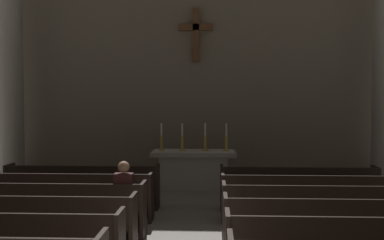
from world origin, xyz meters
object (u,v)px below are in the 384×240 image
(pew_right_row_6, at_px, (298,188))
(lone_worshipper, at_px, (125,196))
(pew_right_row_4, at_px, (320,211))
(pew_right_row_3, at_px, (335,228))
(column_left_fourth, at_px, (10,63))
(candlestick_inner_right, at_px, (205,142))
(pew_left_row_5, at_px, (68,196))
(candlestick_outer_right, at_px, (226,142))
(pew_right_row_5, at_px, (308,198))
(pew_left_row_6, at_px, (83,186))
(altar, at_px, (194,169))
(candlestick_inner_left, at_px, (182,142))
(pew_left_row_4, at_px, (50,208))
(pew_left_row_3, at_px, (27,224))
(candlestick_outer_left, at_px, (161,142))

(pew_right_row_6, distance_m, lone_worshipper, 3.91)
(pew_right_row_4, distance_m, lone_worshipper, 3.35)
(pew_right_row_3, relative_size, column_left_fourth, 0.48)
(pew_right_row_6, relative_size, column_left_fourth, 0.48)
(candlestick_inner_right, height_order, lone_worshipper, candlestick_inner_right)
(column_left_fourth, distance_m, lone_worshipper, 6.95)
(pew_left_row_5, height_order, candlestick_outer_right, candlestick_outer_right)
(pew_right_row_5, height_order, lone_worshipper, lone_worshipper)
(pew_left_row_6, xyz_separation_m, altar, (2.32, 2.28, 0.06))
(pew_right_row_6, relative_size, candlestick_inner_left, 4.58)
(lone_worshipper, bearing_deg, pew_right_row_4, -0.65)
(pew_left_row_5, bearing_deg, pew_left_row_4, -90.00)
(pew_left_row_4, xyz_separation_m, candlestick_inner_right, (2.62, 4.34, 0.77))
(pew_right_row_6, bearing_deg, pew_right_row_4, -90.00)
(altar, bearing_deg, pew_left_row_3, -113.38)
(pew_right_row_4, relative_size, candlestick_outer_right, 4.58)
(pew_right_row_4, bearing_deg, pew_left_row_3, -167.51)
(pew_left_row_3, distance_m, column_left_fourth, 7.23)
(pew_right_row_5, distance_m, candlestick_inner_left, 4.29)
(column_left_fourth, relative_size, altar, 3.13)
(pew_right_row_4, height_order, altar, altar)
(candlestick_outer_right, xyz_separation_m, lone_worshipper, (-1.87, -4.30, -0.55))
(lone_worshipper, bearing_deg, candlestick_inner_left, 80.48)
(pew_right_row_5, bearing_deg, pew_left_row_6, 167.51)
(pew_right_row_3, bearing_deg, lone_worshipper, 162.30)
(pew_left_row_6, distance_m, candlestick_inner_left, 3.15)
(pew_left_row_3, xyz_separation_m, pew_right_row_5, (4.64, 2.06, 0.00))
(pew_left_row_3, relative_size, pew_right_row_3, 1.00)
(pew_left_row_4, distance_m, pew_right_row_6, 5.08)
(pew_left_row_6, distance_m, column_left_fourth, 4.97)
(pew_left_row_6, height_order, altar, altar)
(candlestick_inner_left, relative_size, candlestick_inner_right, 1.00)
(candlestick_inner_left, distance_m, candlestick_outer_right, 1.15)
(pew_left_row_5, xyz_separation_m, pew_right_row_3, (4.64, -2.06, 0.00))
(candlestick_outer_left, bearing_deg, candlestick_outer_right, 0.00)
(candlestick_inner_right, distance_m, candlestick_outer_right, 0.55)
(pew_right_row_6, distance_m, candlestick_inner_left, 3.56)
(pew_left_row_5, distance_m, pew_right_row_6, 4.76)
(pew_right_row_4, relative_size, candlestick_inner_left, 4.58)
(pew_left_row_4, bearing_deg, pew_right_row_5, 12.49)
(pew_right_row_6, distance_m, altar, 3.26)
(pew_left_row_3, height_order, pew_right_row_3, same)
(pew_right_row_3, bearing_deg, pew_right_row_4, 90.00)
(column_left_fourth, relative_size, candlestick_inner_right, 9.53)
(pew_right_row_6, distance_m, candlestick_outer_left, 3.98)
(column_left_fourth, bearing_deg, pew_left_row_6, -46.03)
(pew_left_row_4, height_order, column_left_fourth, column_left_fourth)
(column_left_fourth, bearing_deg, pew_left_row_5, -54.51)
(candlestick_outer_left, distance_m, lone_worshipper, 4.34)
(pew_right_row_3, relative_size, candlestick_outer_left, 4.58)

